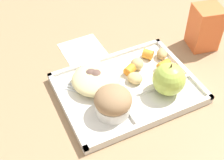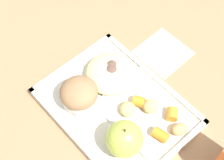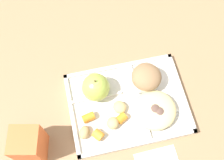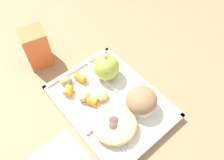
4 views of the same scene
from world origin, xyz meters
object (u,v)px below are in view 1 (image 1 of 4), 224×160
(lunch_tray, at_px, (128,89))
(milk_carton, at_px, (205,27))
(green_apple, at_px, (169,79))
(bran_muffin, at_px, (113,102))
(plastic_fork, at_px, (91,91))

(lunch_tray, xyz_separation_m, milk_carton, (-0.25, -0.06, 0.05))
(green_apple, bearing_deg, bran_muffin, 0.00)
(green_apple, bearing_deg, plastic_fork, -24.96)
(lunch_tray, height_order, green_apple, green_apple)
(milk_carton, bearing_deg, lunch_tray, 26.48)
(green_apple, bearing_deg, lunch_tray, -32.95)
(green_apple, bearing_deg, milk_carton, -148.31)
(bran_muffin, bearing_deg, milk_carton, -160.51)
(bran_muffin, distance_m, plastic_fork, 0.08)
(plastic_fork, bearing_deg, green_apple, 155.04)
(plastic_fork, bearing_deg, bran_muffin, 105.73)
(lunch_tray, relative_size, plastic_fork, 2.54)
(plastic_fork, distance_m, milk_carton, 0.34)
(bran_muffin, height_order, plastic_fork, bran_muffin)
(lunch_tray, distance_m, bran_muffin, 0.08)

